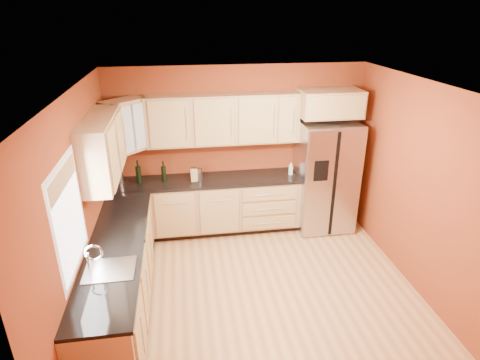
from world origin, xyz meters
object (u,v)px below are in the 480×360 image
object	(u,v)px
refrigerator	(325,176)
knife_block	(194,175)
wine_bottle_a	(138,172)
canister_left	(119,177)
soap_dispenser	(291,169)

from	to	relation	value
refrigerator	knife_block	world-z (taller)	refrigerator
knife_block	wine_bottle_a	bearing A→B (deg)	176.30
wine_bottle_a	refrigerator	bearing A→B (deg)	-1.56
canister_left	soap_dispenser	bearing A→B (deg)	-1.31
canister_left	soap_dispenser	distance (m)	2.65
wine_bottle_a	knife_block	size ratio (longest dim) A/B	1.82
canister_left	soap_dispenser	world-z (taller)	same
refrigerator	soap_dispenser	world-z (taller)	refrigerator
refrigerator	wine_bottle_a	bearing A→B (deg)	178.44
canister_left	knife_block	distance (m)	1.12
soap_dispenser	refrigerator	bearing A→B (deg)	-6.45
canister_left	wine_bottle_a	distance (m)	0.31
canister_left	soap_dispenser	xyz separation A→B (m)	(2.65, -0.06, 0.00)
refrigerator	canister_left	world-z (taller)	refrigerator
refrigerator	canister_left	xyz separation A→B (m)	(-3.20, 0.12, 0.13)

